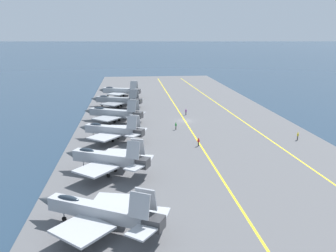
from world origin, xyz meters
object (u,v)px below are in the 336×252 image
(parked_jet_fourth, at_px, (113,113))
(parked_jet_sixth, at_px, (120,91))
(parked_jet_nearest, at_px, (99,211))
(parked_jet_second, at_px, (107,158))
(crew_green_vest, at_px, (176,126))
(parked_jet_fifth, at_px, (117,100))
(crew_purple_vest, at_px, (186,112))
(crew_red_vest, at_px, (198,142))
(crew_yellow_vest, at_px, (298,136))
(parked_jet_third, at_px, (112,130))

(parked_jet_fourth, distance_m, parked_jet_sixth, 37.27)
(parked_jet_nearest, height_order, parked_jet_fourth, parked_jet_fourth)
(parked_jet_second, bearing_deg, parked_jet_nearest, -179.79)
(parked_jet_fourth, relative_size, parked_jet_sixth, 1.05)
(parked_jet_nearest, relative_size, parked_jet_sixth, 1.04)
(crew_green_vest, bearing_deg, parked_jet_fourth, 57.36)
(parked_jet_nearest, distance_m, parked_jet_fifth, 72.91)
(parked_jet_sixth, height_order, crew_purple_vest, parked_jet_sixth)
(parked_jet_sixth, relative_size, crew_green_vest, 8.81)
(crew_green_vest, bearing_deg, crew_red_vest, -167.21)
(crew_yellow_vest, bearing_deg, parked_jet_sixth, 34.40)
(parked_jet_second, height_order, crew_purple_vest, parked_jet_second)
(parked_jet_fifth, xyz_separation_m, crew_red_vest, (-42.31, -18.16, -1.28))
(parked_jet_second, bearing_deg, parked_jet_fifth, 0.24)
(parked_jet_fourth, distance_m, crew_green_vest, 18.32)
(parked_jet_fourth, bearing_deg, parked_jet_third, -178.83)
(crew_purple_vest, distance_m, crew_yellow_vest, 34.01)
(crew_yellow_vest, bearing_deg, parked_jet_fourth, 62.56)
(parked_jet_nearest, distance_m, crew_purple_vest, 62.86)
(parked_jet_nearest, bearing_deg, parked_jet_fifth, 0.23)
(parked_jet_nearest, height_order, parked_jet_sixth, parked_jet_nearest)
(parked_jet_second, relative_size, crew_yellow_vest, 8.57)
(crew_green_vest, bearing_deg, parked_jet_fifth, 27.56)
(parked_jet_nearest, relative_size, crew_red_vest, 9.54)
(crew_purple_vest, bearing_deg, parked_jet_second, 154.81)
(crew_yellow_vest, bearing_deg, crew_red_vest, 94.90)
(parked_jet_third, bearing_deg, parked_jet_fifth, 0.16)
(parked_jet_second, xyz_separation_m, parked_jet_fifth, (55.48, 0.23, -0.49))
(crew_green_vest, height_order, crew_purple_vest, crew_green_vest)
(parked_jet_nearest, bearing_deg, crew_purple_vest, -18.36)
(parked_jet_sixth, height_order, crew_yellow_vest, parked_jet_sixth)
(parked_jet_second, xyz_separation_m, parked_jet_third, (19.26, 0.12, -0.44))
(crew_red_vest, bearing_deg, crew_green_vest, 12.79)
(parked_jet_third, xyz_separation_m, crew_red_vest, (-6.08, -18.05, -1.33))
(crew_purple_vest, bearing_deg, parked_jet_sixth, 31.88)
(crew_purple_vest, bearing_deg, crew_green_vest, 162.57)
(parked_jet_second, distance_m, crew_green_vest, 30.43)
(parked_jet_second, relative_size, parked_jet_fifth, 0.90)
(parked_jet_sixth, distance_m, crew_red_vest, 62.92)
(parked_jet_nearest, xyz_separation_m, crew_green_vest, (43.89, -14.85, -1.37))
(parked_jet_fifth, distance_m, crew_green_vest, 32.76)
(parked_jet_second, height_order, crew_red_vest, parked_jet_second)
(parked_jet_fifth, bearing_deg, parked_jet_second, -179.76)
(parked_jet_fourth, bearing_deg, parked_jet_second, -179.26)
(parked_jet_fifth, xyz_separation_m, crew_purple_vest, (-13.26, -20.09, -1.29))
(parked_jet_nearest, xyz_separation_m, parked_jet_third, (36.68, 0.19, -0.08))
(parked_jet_fourth, xyz_separation_m, parked_jet_fifth, (19.16, -0.24, -0.06))
(parked_jet_third, bearing_deg, crew_green_vest, -64.39)
(parked_jet_third, xyz_separation_m, crew_yellow_vest, (-4.15, -40.52, -1.31))
(parked_jet_fourth, relative_size, parked_jet_fifth, 0.98)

